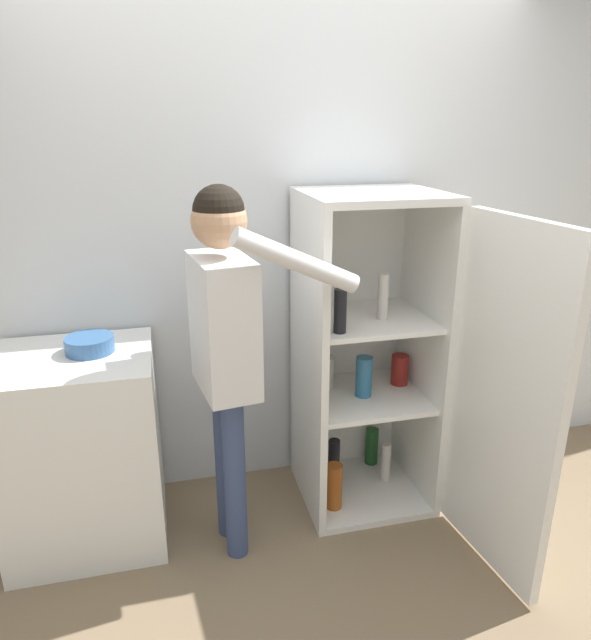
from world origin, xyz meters
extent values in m
plane|color=#7A664C|center=(0.00, 0.00, 0.00)|extent=(12.00, 12.00, 0.00)
cube|color=silver|center=(0.00, 0.98, 1.27)|extent=(7.00, 0.06, 2.55)
cube|color=white|center=(0.39, 0.63, 0.02)|extent=(0.63, 0.60, 0.04)
cube|color=white|center=(0.39, 0.63, 1.57)|extent=(0.63, 0.60, 0.04)
cube|color=white|center=(0.39, 0.91, 0.79)|extent=(0.63, 0.03, 1.52)
cube|color=white|center=(0.09, 0.63, 0.79)|extent=(0.04, 0.60, 1.52)
cube|color=white|center=(0.69, 0.63, 0.79)|extent=(0.03, 0.60, 1.52)
cube|color=white|center=(0.39, 0.63, 0.57)|extent=(0.56, 0.53, 0.02)
cube|color=white|center=(0.39, 0.63, 0.98)|extent=(0.56, 0.53, 0.02)
cube|color=white|center=(0.76, 0.02, 0.79)|extent=(0.11, 0.63, 1.52)
cylinder|color=beige|center=(0.53, 0.65, 0.15)|extent=(0.05, 0.05, 0.22)
cylinder|color=teal|center=(0.20, 0.83, 0.67)|extent=(0.05, 0.05, 0.18)
cylinder|color=beige|center=(0.22, 0.75, 0.67)|extent=(0.08, 0.08, 0.17)
cylinder|color=maroon|center=(0.60, 0.70, 0.66)|extent=(0.09, 0.09, 0.16)
cylinder|color=black|center=(0.25, 0.69, 0.16)|extent=(0.06, 0.06, 0.26)
cylinder|color=#9E4C19|center=(0.19, 0.50, 0.16)|extent=(0.08, 0.08, 0.24)
cylinder|color=beige|center=(0.44, 0.58, 1.11)|extent=(0.05, 0.05, 0.22)
cylinder|color=teal|center=(0.37, 0.61, 0.69)|extent=(0.08, 0.08, 0.21)
cylinder|color=#1E5123|center=(0.52, 0.82, 0.14)|extent=(0.07, 0.07, 0.22)
cylinder|color=black|center=(0.19, 0.45, 1.09)|extent=(0.06, 0.06, 0.20)
cylinder|color=#384770|center=(-0.34, 0.48, 0.40)|extent=(0.10, 0.10, 0.80)
cylinder|color=#384770|center=(-0.32, 0.33, 0.40)|extent=(0.10, 0.10, 0.80)
cube|color=silver|center=(-0.33, 0.41, 1.09)|extent=(0.27, 0.41, 0.57)
sphere|color=tan|center=(-0.33, 0.41, 1.52)|extent=(0.22, 0.22, 0.22)
sphere|color=black|center=(-0.33, 0.41, 1.56)|extent=(0.20, 0.20, 0.20)
cylinder|color=silver|center=(-0.36, 0.62, 1.06)|extent=(0.08, 0.08, 0.54)
cylinder|color=silver|center=(-0.06, 0.23, 1.38)|extent=(0.52, 0.15, 0.30)
cube|color=white|center=(-0.98, 0.63, 0.46)|extent=(0.68, 0.60, 0.92)
cylinder|color=#335B8E|center=(-0.90, 0.66, 0.96)|extent=(0.21, 0.21, 0.07)
camera|label=1|loc=(-0.57, -1.81, 1.88)|focal=32.00mm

